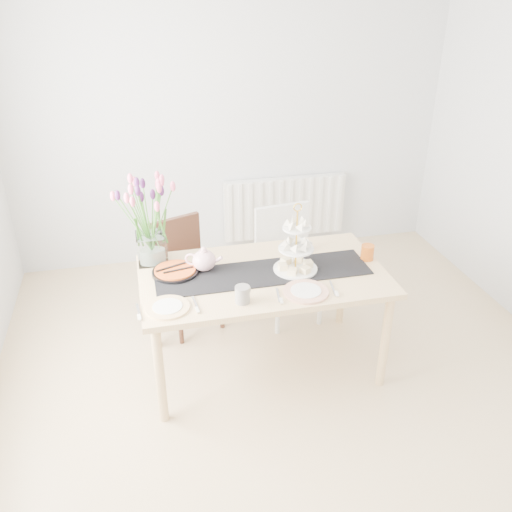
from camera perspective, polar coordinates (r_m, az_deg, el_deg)
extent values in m
plane|color=tan|center=(3.66, 4.76, -15.32)|extent=(4.50, 4.50, 0.00)
plane|color=silver|center=(5.00, -2.60, 13.93)|extent=(4.00, 0.00, 4.00)
cube|color=white|center=(5.33, 3.02, 5.16)|extent=(1.20, 0.08, 0.60)
cube|color=tan|center=(3.55, 0.77, -2.13)|extent=(1.60, 0.90, 0.04)
cylinder|color=tan|center=(3.37, -10.08, -12.22)|extent=(0.06, 0.06, 0.71)
cylinder|color=tan|center=(3.68, 13.43, -8.72)|extent=(0.06, 0.06, 0.71)
cylinder|color=tan|center=(3.99, -10.89, -5.30)|extent=(0.06, 0.06, 0.71)
cylinder|color=tan|center=(4.25, 9.10, -2.86)|extent=(0.06, 0.06, 0.71)
cube|color=#331A12|center=(4.16, -7.12, -2.22)|extent=(0.54, 0.54, 0.04)
cube|color=#331A12|center=(4.21, -8.52, 1.46)|extent=(0.41, 0.19, 0.40)
cylinder|color=#331A12|center=(4.08, -7.98, -6.72)|extent=(0.04, 0.04, 0.41)
cylinder|color=#331A12|center=(4.22, -3.63, -5.20)|extent=(0.04, 0.04, 0.41)
cylinder|color=#331A12|center=(4.36, -10.16, -4.46)|extent=(0.04, 0.04, 0.41)
cylinder|color=#331A12|center=(4.49, -6.02, -3.11)|extent=(0.04, 0.04, 0.41)
cube|color=white|center=(4.22, 3.71, -1.18)|extent=(0.49, 0.49, 0.04)
cube|color=white|center=(4.28, 2.73, 2.77)|extent=(0.45, 0.09, 0.42)
cylinder|color=white|center=(4.14, 2.30, -5.61)|extent=(0.04, 0.04, 0.44)
cylinder|color=white|center=(4.27, 6.79, -4.66)|extent=(0.04, 0.04, 0.44)
cylinder|color=white|center=(4.43, 0.55, -3.20)|extent=(0.04, 0.04, 0.44)
cylinder|color=white|center=(4.55, 4.80, -2.38)|extent=(0.04, 0.04, 0.44)
cube|color=black|center=(3.53, 0.77, -1.79)|extent=(1.40, 0.35, 0.01)
cube|color=silver|center=(3.71, -10.91, 0.83)|extent=(0.20, 0.20, 0.20)
cylinder|color=gold|center=(3.48, 4.27, 1.51)|extent=(0.01, 0.01, 0.42)
cylinder|color=white|center=(3.57, 4.16, -1.33)|extent=(0.29, 0.29, 0.01)
cylinder|color=white|center=(3.50, 4.24, 0.81)|extent=(0.23, 0.23, 0.01)
cylinder|color=white|center=(3.44, 4.32, 2.96)|extent=(0.18, 0.18, 0.01)
cylinder|color=white|center=(3.82, 4.95, 1.10)|extent=(0.09, 0.09, 0.08)
cylinder|color=black|center=(3.56, -8.51, -1.70)|extent=(0.30, 0.30, 0.03)
cylinder|color=orange|center=(3.55, -8.53, -1.45)|extent=(0.27, 0.27, 0.01)
cylinder|color=gray|center=(3.21, -1.43, -4.07)|extent=(0.13, 0.13, 0.11)
cylinder|color=#CC5B16|center=(3.76, 11.65, 0.38)|extent=(0.12, 0.12, 0.10)
cylinder|color=silver|center=(3.22, -9.30, -5.37)|extent=(0.29, 0.29, 0.01)
cylinder|color=silver|center=(3.34, 5.27, -3.75)|extent=(0.32, 0.32, 0.01)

